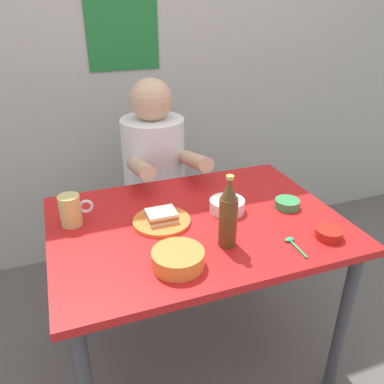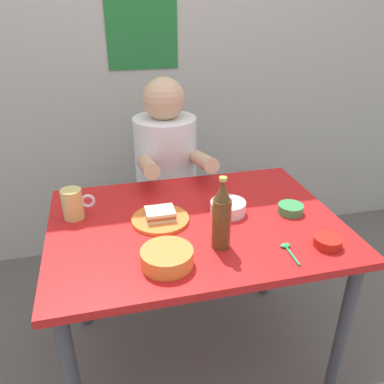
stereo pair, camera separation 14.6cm
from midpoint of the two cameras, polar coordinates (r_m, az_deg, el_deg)
The scene contains 14 objects.
ground_plane at distance 1.98m, azimuth 2.65°, elevation -22.95°, with size 6.00×6.00×0.00m, color #59544F.
wall_back at distance 2.32m, azimuth -4.39°, elevation 21.45°, with size 4.40×0.09×2.60m.
dining_table at distance 1.55m, azimuth 3.16°, elevation -7.29°, with size 1.10×0.80×0.74m.
stool at distance 2.22m, azimuth -1.57°, elevation -4.80°, with size 0.34×0.34×0.45m.
person_seated at distance 2.03m, azimuth -1.65°, elevation 5.13°, with size 0.33×0.56×0.72m.
plate_orange at distance 1.49m, azimuth -1.88°, elevation -4.11°, with size 0.22×0.22×0.01m, color orange.
sandwich at distance 1.48m, azimuth -1.89°, elevation -3.28°, with size 0.11×0.09×0.04m.
beer_mug at distance 1.54m, azimuth -14.45°, elevation -1.76°, with size 0.13×0.08×0.12m.
beer_bottle at distance 1.30m, azimuth 7.58°, elevation -3.66°, with size 0.06×0.06×0.26m.
soup_bowl_orange at distance 1.25m, azimuth -0.33°, elevation -9.57°, with size 0.17×0.17×0.05m.
dip_bowl_green at distance 1.61m, azimuth 16.79°, elevation -2.39°, with size 0.10×0.10×0.03m.
rice_bowl_white at distance 1.55m, azimuth 7.99°, elevation -2.24°, with size 0.14×0.14×0.05m.
sambal_bowl_red at distance 1.45m, azimuth 22.06°, elevation -6.80°, with size 0.10×0.10×0.03m.
spoon at distance 1.39m, azimuth 16.89°, elevation -8.14°, with size 0.04×0.12×0.01m.
Camera 2 is at (-0.32, -1.24, 1.51)m, focal length 36.40 mm.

